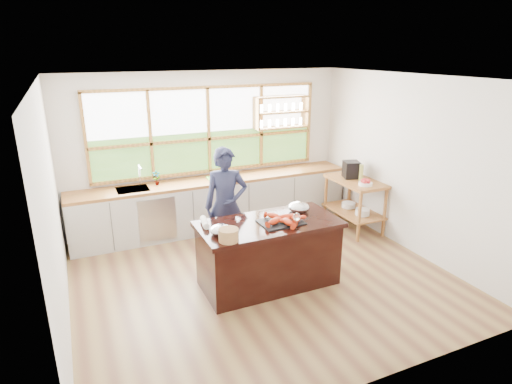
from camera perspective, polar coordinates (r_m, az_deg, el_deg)
ground_plane at (r=6.12m, az=0.82°, el=-11.18°), size 5.00×5.00×0.00m
room_shell at (r=5.94m, az=-0.99°, el=6.05°), size 5.02×4.52×2.71m
back_counter at (r=7.57m, az=-5.48°, el=-1.49°), size 4.90×0.63×0.90m
right_shelf_unit at (r=7.63m, az=13.05°, el=-0.54°), size 0.62×1.10×0.90m
island at (r=5.75m, az=1.68°, el=-8.15°), size 1.85×0.90×0.90m
cook at (r=6.25m, az=-4.01°, el=-1.83°), size 0.72×0.58×1.73m
potted_plant at (r=7.22m, az=-13.13°, el=1.85°), size 0.14×0.10×0.24m
cutting_board at (r=7.46m, az=-4.96°, el=1.88°), size 0.42×0.32×0.01m
espresso_machine at (r=7.62m, az=12.58°, el=2.94°), size 0.33×0.34×0.29m
wine_bottle at (r=7.49m, az=13.85°, el=2.53°), size 0.09×0.09×0.28m
fruit_bowl at (r=7.26m, az=14.40°, el=1.20°), size 0.23×0.23×0.11m
slate_board at (r=5.55m, az=3.36°, el=-4.04°), size 0.56×0.42×0.02m
lobster_pile at (r=5.51m, az=3.71°, el=-3.64°), size 0.52×0.48×0.08m
mixing_bowl_left at (r=5.21m, az=-4.72°, el=-5.05°), size 0.27×0.27×0.13m
mixing_bowl_right at (r=5.93m, az=5.72°, el=-2.02°), size 0.30×0.30×0.14m
wine_glass at (r=5.31m, az=5.44°, el=-3.37°), size 0.08×0.08×0.22m
wicker_basket at (r=5.02m, az=-3.67°, el=-5.75°), size 0.24×0.24×0.15m
parchment_roll at (r=5.49m, az=-6.86°, el=-4.04°), size 0.13×0.31×0.08m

